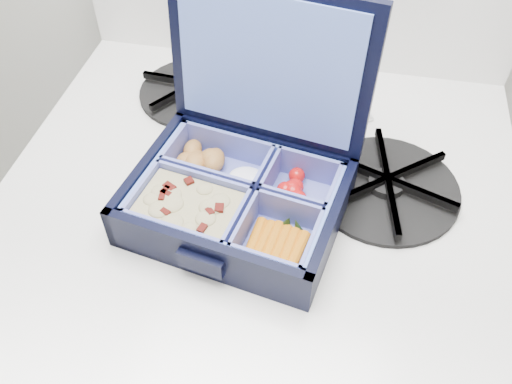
% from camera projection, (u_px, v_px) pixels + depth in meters
% --- Properties ---
extents(stove, '(0.64, 0.64, 0.96)m').
position_uv_depth(stove, '(260.00, 350.00, 1.04)').
color(stove, white).
rests_on(stove, floor).
extents(bento_box, '(0.27, 0.22, 0.06)m').
position_uv_depth(bento_box, '(237.00, 200.00, 0.62)').
color(bento_box, black).
rests_on(bento_box, stove).
extents(burner_grate, '(0.23, 0.23, 0.03)m').
position_uv_depth(burner_grate, '(386.00, 182.00, 0.66)').
color(burner_grate, black).
rests_on(burner_grate, stove).
extents(burner_grate_rear, '(0.18, 0.18, 0.02)m').
position_uv_depth(burner_grate_rear, '(196.00, 88.00, 0.80)').
color(burner_grate_rear, black).
rests_on(burner_grate_rear, stove).
extents(fork, '(0.18, 0.12, 0.01)m').
position_uv_depth(fork, '(298.00, 131.00, 0.74)').
color(fork, silver).
rests_on(fork, stove).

